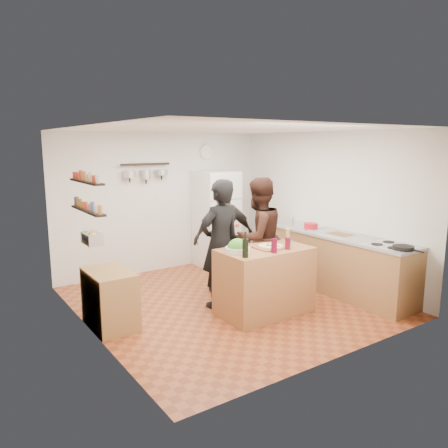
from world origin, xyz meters
TOP-DOWN VIEW (x-y plane):
  - room_shell at (0.00, 0.39)m, footprint 4.20×4.20m
  - prep_island at (0.17, -0.64)m, footprint 1.25×0.72m
  - pizza_board at (0.25, -0.66)m, footprint 0.42×0.34m
  - pizza at (0.25, -0.66)m, footprint 0.34×0.34m
  - salad_bowl at (-0.25, -0.59)m, footprint 0.33×0.33m
  - wine_bottle at (-0.33, -0.86)m, footprint 0.08×0.08m
  - wine_glass_near at (0.12, -0.88)m, footprint 0.08×0.08m
  - wine_glass_far at (0.39, -0.84)m, footprint 0.07×0.07m
  - pepper_mill at (0.62, -0.59)m, footprint 0.06×0.06m
  - salt_canister at (0.47, -0.76)m, footprint 0.07×0.07m
  - person_left at (-0.18, -0.07)m, footprint 0.71×0.51m
  - person_center at (0.50, -0.07)m, footprint 0.93×0.75m
  - person_back at (0.21, 0.40)m, footprint 1.06×0.55m
  - counter_run at (1.70, -0.55)m, footprint 0.63×2.63m
  - stove_top at (1.70, -1.50)m, footprint 0.60×0.62m
  - skillet at (1.60, -1.75)m, footprint 0.27×0.27m
  - sink at (1.70, 0.30)m, footprint 0.50×0.80m
  - cutting_board at (1.70, -0.60)m, footprint 0.30×0.40m
  - red_bowl at (1.65, -0.02)m, footprint 0.22×0.22m
  - fridge at (0.95, 1.75)m, footprint 0.70×0.68m
  - wall_clock at (0.95, 2.08)m, footprint 0.30×0.03m
  - spice_shelf_lower at (-1.93, 0.20)m, footprint 0.12×1.00m
  - spice_shelf_upper at (-1.93, 0.20)m, footprint 0.12×1.00m
  - produce_basket at (-1.90, 0.20)m, footprint 0.18×0.35m
  - side_table at (-1.74, 0.11)m, footprint 0.50×0.80m
  - pot_rack at (-0.35, 2.00)m, footprint 0.90×0.04m

SIDE VIEW (x-z plane):
  - side_table at x=-1.74m, z-range 0.00..0.73m
  - counter_run at x=1.70m, z-range 0.00..0.90m
  - prep_island at x=0.17m, z-range 0.00..0.91m
  - person_back at x=0.21m, z-range 0.00..1.73m
  - fridge at x=0.95m, z-range 0.00..1.80m
  - person_center at x=0.50m, z-range 0.00..1.81m
  - stove_top at x=1.70m, z-range 0.90..0.92m
  - cutting_board at x=1.70m, z-range 0.90..0.92m
  - person_left at x=-0.18m, z-range 0.00..1.82m
  - sink at x=1.70m, z-range 0.90..0.93m
  - pizza_board at x=0.25m, z-range 0.91..0.93m
  - pizza at x=0.25m, z-range 0.93..0.95m
  - salad_bowl at x=-0.25m, z-range 0.91..0.98m
  - skillet at x=1.60m, z-range 0.92..0.97m
  - red_bowl at x=1.65m, z-range 0.92..1.01m
  - salt_canister at x=0.47m, z-range 0.91..1.03m
  - wine_glass_far at x=0.39m, z-range 0.91..1.07m
  - pepper_mill at x=0.62m, z-range 0.91..1.09m
  - wine_glass_near at x=0.12m, z-range 0.91..1.10m
  - wine_bottle at x=-0.33m, z-range 0.91..1.14m
  - produce_basket at x=-1.90m, z-range 1.08..1.22m
  - room_shell at x=0.00m, z-range -0.85..3.35m
  - spice_shelf_lower at x=-1.93m, z-range 1.49..1.51m
  - spice_shelf_upper at x=-1.93m, z-range 1.84..1.86m
  - pot_rack at x=-0.35m, z-range 1.93..1.97m
  - wall_clock at x=0.95m, z-range 2.00..2.30m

